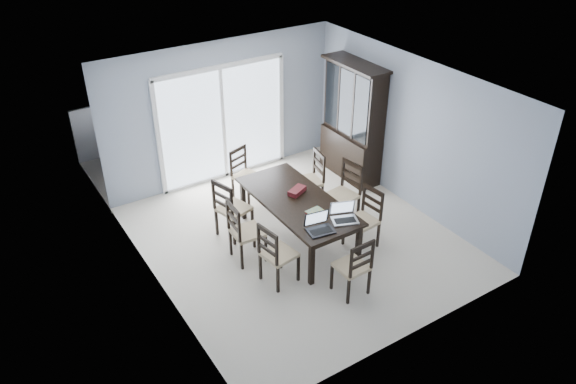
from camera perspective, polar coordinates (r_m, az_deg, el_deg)
name	(u,v)px	position (r m, az deg, el deg)	size (l,w,h in m)	color
floor	(297,239)	(9.00, 0.94, -4.83)	(5.00, 5.00, 0.00)	silver
ceiling	(299,84)	(7.76, 1.10, 10.87)	(5.00, 5.00, 0.00)	white
back_wall	(222,112)	(10.27, -6.76, 8.11)	(4.50, 0.02, 2.60)	#8E99AA
wall_left	(153,213)	(7.47, -13.55, -2.12)	(0.02, 5.00, 2.60)	#8E99AA
wall_right	(411,133)	(9.60, 12.36, 5.87)	(0.02, 5.00, 2.60)	#8E99AA
balcony	(204,156)	(11.67, -8.57, 3.60)	(4.50, 2.00, 0.10)	gray
railing	(181,113)	(12.26, -10.79, 7.90)	(4.50, 0.06, 1.10)	#99999E
dining_table	(298,204)	(8.62, 0.98, -1.22)	(1.00, 2.20, 0.75)	black
china_hutch	(353,123)	(10.39, 6.58, 7.03)	(0.50, 1.38, 2.20)	black
sliding_door	(223,123)	(10.34, -6.63, 6.98)	(2.52, 0.05, 2.18)	silver
chair_left_near	(274,249)	(7.81, -1.45, -5.82)	(0.50, 0.49, 1.13)	black
chair_left_mid	(241,226)	(8.25, -4.81, -3.48)	(0.48, 0.46, 1.17)	black
chair_left_far	(229,204)	(8.76, -6.06, -1.17)	(0.56, 0.55, 1.19)	black
chair_right_near	(367,212)	(8.67, 8.02, -1.99)	(0.47, 0.46, 1.12)	black
chair_right_mid	(347,186)	(9.22, 5.96, 0.60)	(0.52, 0.51, 1.19)	black
chair_right_far	(313,173)	(9.59, 2.55, 1.91)	(0.51, 0.50, 1.14)	black
chair_end_near	(356,262)	(7.67, 6.94, -7.10)	(0.42, 0.43, 1.08)	black
chair_end_far	(243,168)	(9.83, -4.60, 2.41)	(0.52, 0.53, 1.08)	black
laptop_dark	(321,228)	(7.86, 3.36, -3.66)	(0.41, 0.32, 0.25)	black
laptop_silver	(345,217)	(8.10, 5.80, -2.58)	(0.44, 0.37, 0.26)	silver
book_stack	(315,212)	(8.25, 2.75, -2.08)	(0.27, 0.22, 0.04)	maroon
cell_phone	(322,228)	(7.96, 3.45, -3.63)	(0.11, 0.05, 0.01)	black
game_box	(297,191)	(8.73, 0.92, 0.11)	(0.31, 0.16, 0.08)	#541310
hot_tub	(182,142)	(11.22, -10.70, 4.98)	(1.84, 1.68, 0.86)	brown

